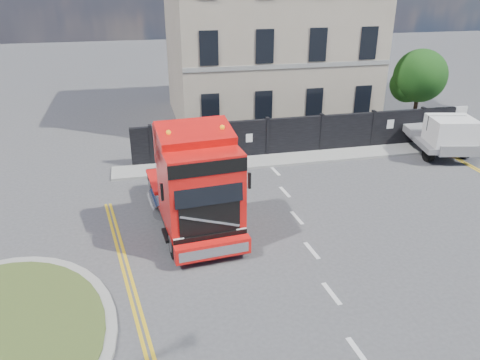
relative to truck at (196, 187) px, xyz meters
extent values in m
plane|color=#424244|center=(0.74, -1.83, -1.82)|extent=(120.00, 120.00, 0.00)
cube|color=black|center=(6.74, 7.17, -0.82)|extent=(18.00, 0.25, 2.00)
cube|color=silver|center=(15.24, 7.17, -0.82)|extent=(2.60, 0.12, 2.00)
cube|color=#B2A48E|center=(6.74, 14.67, 3.68)|extent=(12.00, 10.00, 11.00)
cylinder|color=#382619|center=(15.24, 10.17, -0.62)|extent=(0.24, 0.24, 2.40)
sphere|color=#153911|center=(15.24, 10.17, 1.38)|extent=(3.20, 3.20, 3.20)
sphere|color=#153911|center=(14.74, 10.57, 0.78)|extent=(2.20, 2.20, 2.20)
cube|color=gray|center=(6.74, 6.27, -1.76)|extent=(20.00, 1.60, 0.12)
cube|color=black|center=(-0.10, 1.13, -1.06)|extent=(3.05, 6.60, 0.46)
cube|color=red|center=(0.06, -0.64, 0.36)|extent=(2.77, 2.86, 2.85)
cube|color=red|center=(-0.04, 0.42, 1.53)|extent=(2.61, 1.14, 1.42)
cube|color=black|center=(0.17, -1.94, 0.77)|extent=(2.23, 0.26, 1.07)
cube|color=red|center=(0.20, -2.26, -1.26)|extent=(2.56, 0.58, 0.56)
cylinder|color=black|center=(-0.96, -1.55, -1.29)|extent=(0.42, 1.08, 1.06)
cylinder|color=gray|center=(-0.96, -1.55, -1.29)|extent=(0.42, 0.61, 0.58)
cylinder|color=black|center=(1.22, -1.35, -1.29)|extent=(0.42, 1.08, 1.06)
cylinder|color=gray|center=(1.22, -1.35, -1.29)|extent=(0.42, 0.61, 0.58)
cylinder|color=black|center=(-1.29, 2.05, -1.29)|extent=(0.42, 1.08, 1.06)
cylinder|color=gray|center=(-1.29, 2.05, -1.29)|extent=(0.42, 0.61, 0.58)
cylinder|color=black|center=(0.90, 2.24, -1.29)|extent=(0.42, 1.08, 1.06)
cylinder|color=gray|center=(0.90, 2.24, -1.29)|extent=(0.42, 0.61, 0.58)
cylinder|color=black|center=(-1.39, 3.26, -1.29)|extent=(0.42, 1.08, 1.06)
cylinder|color=gray|center=(-1.39, 3.26, -1.29)|extent=(0.42, 0.61, 0.58)
cylinder|color=black|center=(0.79, 3.46, -1.29)|extent=(0.42, 1.08, 1.06)
cylinder|color=gray|center=(0.79, 3.46, -1.29)|extent=(0.42, 0.61, 0.58)
cube|color=slate|center=(13.65, 6.17, -1.04)|extent=(3.19, 5.69, 0.28)
cube|color=silver|center=(13.65, 4.50, -0.31)|extent=(2.49, 2.41, 1.45)
cylinder|color=black|center=(12.59, 4.50, -1.43)|extent=(0.28, 0.78, 0.78)
cylinder|color=black|center=(14.71, 4.50, -1.43)|extent=(0.28, 0.78, 0.78)
cylinder|color=black|center=(12.59, 7.85, -1.43)|extent=(0.28, 0.78, 0.78)
cylinder|color=black|center=(14.71, 7.85, -1.43)|extent=(0.28, 0.78, 0.78)
camera|label=1|loc=(-1.87, -15.24, 6.97)|focal=35.00mm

